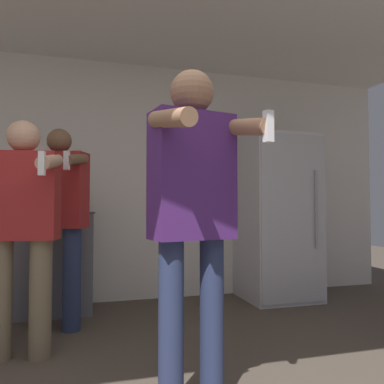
{
  "coord_description": "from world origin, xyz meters",
  "views": [
    {
      "loc": [
        -0.05,
        -1.11,
        1.0
      ],
      "look_at": [
        0.46,
        0.68,
        1.07
      ],
      "focal_mm": 35.0,
      "sensor_mm": 36.0,
      "label": 1
    }
  ],
  "objects_px": {
    "refrigerator": "(277,217)",
    "person_man_side": "(22,221)",
    "bottle_tall_gin": "(20,203)",
    "person_woman_foreground": "(193,204)",
    "person_spectator_back": "(58,215)"
  },
  "relations": [
    {
      "from": "refrigerator",
      "to": "person_man_side",
      "type": "relative_size",
      "value": 1.12
    },
    {
      "from": "person_man_side",
      "to": "person_woman_foreground",
      "type": "bearing_deg",
      "value": -44.6
    },
    {
      "from": "person_spectator_back",
      "to": "bottle_tall_gin",
      "type": "bearing_deg",
      "value": 125.81
    },
    {
      "from": "refrigerator",
      "to": "person_spectator_back",
      "type": "xyz_separation_m",
      "value": [
        -2.23,
        -0.45,
        0.04
      ]
    },
    {
      "from": "bottle_tall_gin",
      "to": "person_woman_foreground",
      "type": "bearing_deg",
      "value": -60.75
    },
    {
      "from": "bottle_tall_gin",
      "to": "person_man_side",
      "type": "distance_m",
      "value": 1.09
    },
    {
      "from": "person_woman_foreground",
      "to": "person_man_side",
      "type": "height_order",
      "value": "person_woman_foreground"
    },
    {
      "from": "person_woman_foreground",
      "to": "bottle_tall_gin",
      "type": "bearing_deg",
      "value": 119.25
    },
    {
      "from": "refrigerator",
      "to": "person_man_side",
      "type": "height_order",
      "value": "refrigerator"
    },
    {
      "from": "person_man_side",
      "to": "person_spectator_back",
      "type": "xyz_separation_m",
      "value": [
        0.19,
        0.55,
        0.03
      ]
    },
    {
      "from": "bottle_tall_gin",
      "to": "person_man_side",
      "type": "bearing_deg",
      "value": -80.19
    },
    {
      "from": "person_woman_foreground",
      "to": "person_man_side",
      "type": "bearing_deg",
      "value": 135.4
    },
    {
      "from": "refrigerator",
      "to": "person_man_side",
      "type": "bearing_deg",
      "value": -157.57
    },
    {
      "from": "refrigerator",
      "to": "person_woman_foreground",
      "type": "height_order",
      "value": "refrigerator"
    },
    {
      "from": "person_man_side",
      "to": "person_spectator_back",
      "type": "relative_size",
      "value": 0.96
    }
  ]
}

